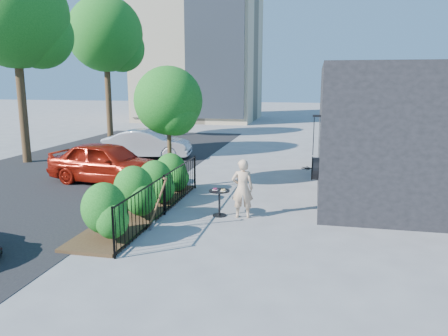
% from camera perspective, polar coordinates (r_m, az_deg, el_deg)
% --- Properties ---
extents(ground, '(120.00, 120.00, 0.00)m').
position_cam_1_polar(ground, '(11.48, -0.61, -6.59)').
color(ground, gray).
rests_on(ground, ground).
extents(shop_building, '(6.22, 9.00, 4.00)m').
position_cam_1_polar(shop_building, '(15.54, 23.57, 4.76)').
color(shop_building, black).
rests_on(shop_building, ground).
extents(fence, '(0.05, 6.05, 1.10)m').
position_cam_1_polar(fence, '(11.73, -7.80, -3.45)').
color(fence, black).
rests_on(fence, ground).
extents(planting_bed, '(1.30, 6.00, 0.08)m').
position_cam_1_polar(planting_bed, '(12.12, -10.87, -5.62)').
color(planting_bed, '#382616').
rests_on(planting_bed, ground).
extents(shrubs, '(1.10, 5.60, 1.24)m').
position_cam_1_polar(shrubs, '(11.99, -10.36, -2.51)').
color(shrubs, '#125215').
rests_on(shrubs, ground).
extents(patio_tree, '(2.20, 2.20, 3.94)m').
position_cam_1_polar(patio_tree, '(14.20, -7.09, 8.17)').
color(patio_tree, '#3F2B19').
rests_on(patio_tree, ground).
extents(street, '(9.00, 30.00, 0.01)m').
position_cam_1_polar(street, '(16.94, -22.00, -1.49)').
color(street, black).
rests_on(street, ground).
extents(street_tree_near, '(4.40, 4.40, 8.28)m').
position_cam_1_polar(street_tree_near, '(20.81, -25.58, 16.90)').
color(street_tree_near, '#3F2B19').
rests_on(street_tree_near, ground).
extents(street_tree_far, '(4.40, 4.40, 8.28)m').
position_cam_1_polar(street_tree_far, '(27.62, -15.14, 15.98)').
color(street_tree_far, '#3F2B19').
rests_on(street_tree_far, ground).
extents(cafe_table, '(0.56, 0.56, 0.74)m').
position_cam_1_polar(cafe_table, '(11.56, -0.60, -3.97)').
color(cafe_table, black).
rests_on(cafe_table, ground).
extents(woman, '(0.62, 0.46, 1.55)m').
position_cam_1_polar(woman, '(11.36, 2.43, -2.71)').
color(woman, '#D6AE8A').
rests_on(woman, ground).
extents(shovel, '(0.47, 0.17, 1.34)m').
position_cam_1_polar(shovel, '(10.55, -8.74, -5.01)').
color(shovel, brown).
rests_on(shovel, ground).
extents(car_red, '(4.45, 2.30, 1.45)m').
position_cam_1_polar(car_red, '(15.75, -14.95, 0.70)').
color(car_red, '#9B1A0C').
rests_on(car_red, ground).
extents(car_silver, '(4.10, 1.88, 1.31)m').
position_cam_1_polar(car_silver, '(20.38, -9.96, 3.10)').
color(car_silver, silver).
rests_on(car_silver, ground).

